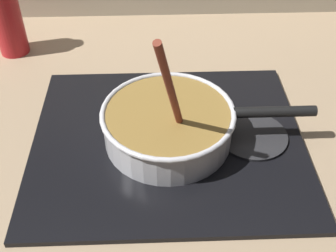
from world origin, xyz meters
name	(u,v)px	position (x,y,z in m)	size (l,w,h in m)	color
ground	(93,238)	(0.00, 0.00, -0.02)	(2.40, 1.60, 0.04)	#9E8466
hob_plate	(168,141)	(0.14, 0.21, 0.01)	(0.56, 0.48, 0.01)	black
burner_ring	(168,137)	(0.14, 0.21, 0.02)	(0.20, 0.20, 0.01)	#592D0C
spare_burner	(252,136)	(0.32, 0.21, 0.01)	(0.15, 0.15, 0.01)	#262628
cooking_pan	(169,124)	(0.14, 0.21, 0.05)	(0.43, 0.27, 0.30)	silver
sauce_bottle	(7,20)	(-0.26, 0.59, 0.09)	(0.08, 0.08, 0.22)	red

